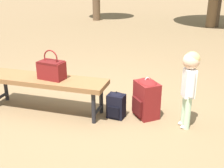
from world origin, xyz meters
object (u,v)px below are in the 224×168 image
park_bench (45,82)px  backpack_small (116,105)px  handbag (52,69)px  backpack_large (146,97)px  child_standing (190,78)px

park_bench → backpack_small: park_bench is taller
park_bench → handbag: handbag is taller
handbag → backpack_large: bearing=6.3°
park_bench → backpack_small: (0.92, 0.01, -0.22)m
child_standing → park_bench: bearing=178.6°
park_bench → backpack_small: size_ratio=4.68×
child_standing → backpack_large: child_standing is taller
backpack_large → handbag: bearing=-173.7°
park_bench → backpack_small: 0.94m
park_bench → backpack_small: bearing=0.6°
handbag → child_standing: (1.64, -0.04, 0.02)m
park_bench → handbag: (0.11, -0.01, 0.18)m
handbag → backpack_large: size_ratio=0.71×
park_bench → child_standing: 1.76m
handbag → backpack_small: bearing=1.2°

